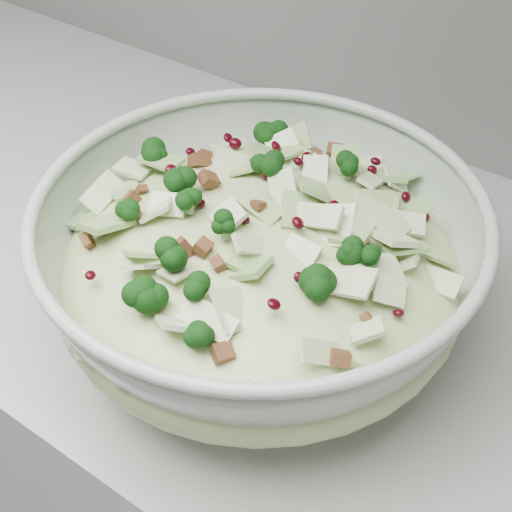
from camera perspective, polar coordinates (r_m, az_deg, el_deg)
The scene contains 2 objects.
mixing_bowl at distance 0.62m, azimuth 0.29°, elevation -0.98°, with size 0.50×0.50×0.15m.
salad at distance 0.60m, azimuth 0.30°, elevation 0.73°, with size 0.43×0.43×0.15m.
Camera 1 is at (-0.22, 1.23, 1.40)m, focal length 50.00 mm.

